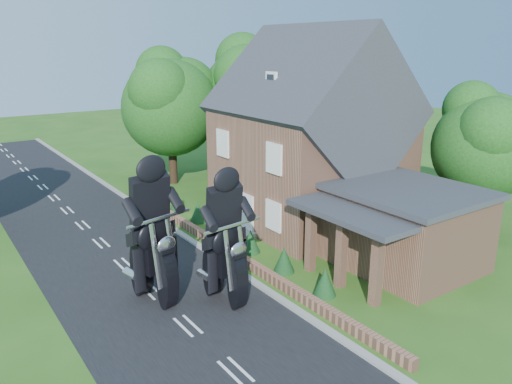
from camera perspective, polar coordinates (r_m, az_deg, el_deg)
ground at (r=17.66m, az=-7.80°, el=-14.95°), size 120.00×120.00×0.00m
road at (r=17.65m, az=-7.80°, el=-14.92°), size 7.00×80.00×0.02m
kerb at (r=19.30m, az=2.06°, el=-11.68°), size 0.30×80.00×0.12m
garden_wall at (r=23.33m, az=-4.07°, el=-6.17°), size 0.30×22.00×0.40m
house at (r=26.44m, az=6.25°, el=5.85°), size 9.54×8.64×10.24m
annex at (r=22.13m, az=16.41°, el=-3.76°), size 7.05×5.94×3.44m
tree_annex_side at (r=27.78m, az=25.00°, el=5.66°), size 5.64×5.20×7.48m
tree_house_right at (r=32.41m, az=11.58°, el=9.07°), size 6.51×6.00×8.40m
tree_behind_house at (r=36.39m, az=0.15°, el=11.81°), size 7.81×7.20×10.08m
tree_behind_left at (r=34.24m, az=-9.24°, el=10.49°), size 6.94×6.40×9.16m
shrub_a at (r=19.34m, az=7.86°, el=-10.13°), size 0.90×0.90×1.10m
shrub_b at (r=21.06m, az=3.23°, el=-7.70°), size 0.90×0.90×1.10m
shrub_c at (r=22.91m, az=-0.64°, el=-5.62°), size 0.90×0.90×1.10m
shrub_d at (r=26.94m, az=-6.64°, el=-2.31°), size 0.90×0.90×1.10m
shrub_e at (r=29.06m, az=-8.99°, el=-1.00°), size 0.90×0.90×1.10m
shrub_f at (r=31.25m, az=-11.01°, el=0.14°), size 0.90×0.90×1.10m
motorcycle_lead at (r=18.65m, az=-3.52°, el=-10.29°), size 0.61×1.70×1.54m
motorcycle_follow at (r=18.99m, az=-11.50°, el=-9.89°), size 0.82×1.85×1.67m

